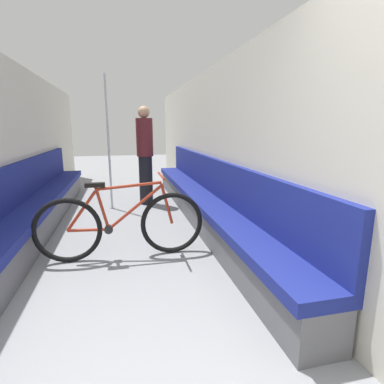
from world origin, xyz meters
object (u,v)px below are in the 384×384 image
Objects in this scene: bench_seat_row_left at (35,211)px; passenger_standing at (145,155)px; bicycle at (122,225)px; grab_pole_near at (109,145)px; bench_seat_row_right at (203,201)px.

bench_seat_row_left is 2.13m from passenger_standing.
grab_pole_near is (-0.17, 2.14, 0.73)m from bicycle.
bench_seat_row_left is 2.58× the size of grab_pole_near.
bench_seat_row_left is at bearing -134.51° from passenger_standing.
passenger_standing is (1.59, 1.28, 0.61)m from bench_seat_row_left.
bench_seat_row_left is at bearing 180.00° from bench_seat_row_right.
grab_pole_near is at bearing -154.91° from passenger_standing.
passenger_standing is at bearing 120.24° from bench_seat_row_right.
grab_pole_near is at bearing 89.25° from bicycle.
bench_seat_row_right is at bearing 36.14° from bicycle.
bench_seat_row_left is 2.34m from bench_seat_row_right.
bench_seat_row_left and bench_seat_row_right have the same top height.
bicycle is 2.27m from grab_pole_near.
bicycle is 0.80× the size of grab_pole_near.
grab_pole_near reaches higher than bench_seat_row_right.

